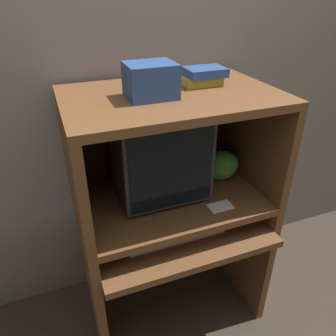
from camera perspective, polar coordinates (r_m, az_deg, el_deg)
name	(u,v)px	position (r m, az deg, el deg)	size (l,w,h in m)	color
wall_back	(145,78)	(1.78, -3.97, 15.32)	(6.00, 0.06, 2.60)	gray
desk_base	(174,255)	(1.87, 0.99, -14.91)	(0.94, 0.69, 0.67)	brown
desk_monitor_shelf	(171,199)	(1.68, 0.49, -5.34)	(0.94, 0.62, 0.13)	brown
hutch_upper	(169,127)	(1.52, 0.11, 7.19)	(0.94, 0.62, 0.52)	brown
crt_monitor	(157,150)	(1.58, -1.99, 3.07)	(0.42, 0.41, 0.44)	#333338
keyboard	(174,233)	(1.61, 1.09, -11.29)	(0.48, 0.14, 0.03)	beige
mouse	(231,220)	(1.71, 10.86, -8.91)	(0.07, 0.05, 0.03)	#B7B7B7
snack_bag	(221,165)	(1.77, 9.22, 0.47)	(0.20, 0.15, 0.16)	green
book_stack	(203,76)	(1.55, 6.14, 15.65)	(0.19, 0.13, 0.08)	gold
paper_card	(221,206)	(1.59, 9.14, -6.61)	(0.12, 0.08, 0.00)	white
storage_box	(151,81)	(1.36, -3.06, 14.97)	(0.20, 0.17, 0.14)	navy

